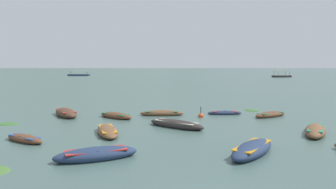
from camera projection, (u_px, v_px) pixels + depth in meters
The scene contains 19 objects.
ground_plane at pixel (139, 68), 1495.10m from camera, with size 6000.00×6000.00×0.00m, color #425B56.
mountain_1 at pixel (78, 32), 2427.99m from camera, with size 2296.84×2296.84×555.47m, color #56665B.
mountain_2 at pixel (181, 47), 2441.02m from camera, with size 1317.55×1317.55×316.44m, color #4C5B56.
rowboat_0 at pixel (176, 124), 21.35m from camera, with size 4.13×4.03×0.65m.
rowboat_2 at pixel (224, 113), 27.13m from camera, with size 3.07×1.00×0.41m.
rowboat_3 at pixel (107, 131), 19.22m from camera, with size 2.03×4.20×0.56m.
rowboat_4 at pixel (162, 113), 26.58m from camera, with size 3.83×1.41×0.58m.
rowboat_5 at pixel (315, 131), 19.22m from camera, with size 3.27×4.19×0.67m.
rowboat_6 at pixel (66, 113), 26.35m from camera, with size 3.23×4.67×0.77m.
rowboat_7 at pixel (252, 149), 14.79m from camera, with size 3.69×3.97×0.72m.
rowboat_9 at pixel (25, 139), 17.26m from camera, with size 2.93×2.60×0.49m.
rowboat_10 at pixel (116, 116), 25.23m from camera, with size 3.29×3.25×0.57m.
rowboat_11 at pixel (96, 154), 13.98m from camera, with size 4.01×2.33×0.67m.
rowboat_12 at pixel (270, 115), 25.87m from camera, with size 3.62×2.58×0.55m.
ferry_0 at pixel (282, 76), 124.20m from camera, with size 8.20×5.04×2.54m.
ferry_1 at pixel (79, 75), 143.70m from camera, with size 10.06×4.37×2.54m.
mooring_buoy at pixel (201, 116), 25.61m from camera, with size 0.47×0.47×1.01m.
weed_patch_3 at pixel (7, 124), 22.53m from camera, with size 1.72×1.36×0.14m, color #38662D.
weed_patch_4 at pixel (252, 110), 29.52m from camera, with size 1.34×1.82×0.14m, color #38662D.
Camera 1 is at (-2.57, -7.58, 4.19)m, focal length 32.81 mm.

